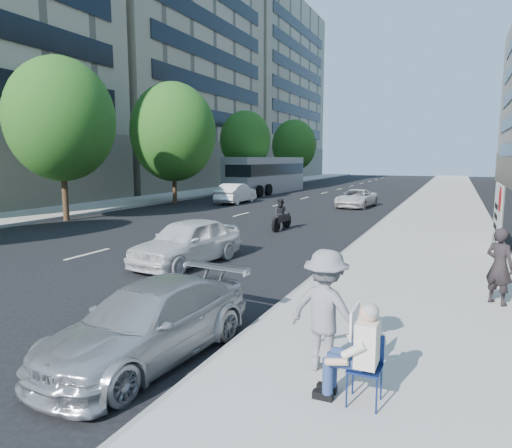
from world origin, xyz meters
The scene contains 19 objects.
ground centered at (0.00, 0.00, 0.00)m, with size 160.00×160.00×0.00m, color black.
near_sidewalk centered at (4.00, 20.00, 0.07)m, with size 5.00×120.00×0.15m, color #ACAAA0.
far_sidewalk centered at (-16.75, 20.00, 0.07)m, with size 4.50×120.00×0.15m, color #ACAAA0.
far_bldg_mid centered at (-30.00, 34.00, 17.00)m, with size 22.00×26.00×34.00m, color tan.
far_bldg_north centered at (-30.00, 62.00, 14.00)m, with size 22.00×28.00×28.00m, color tan.
tree_far_b centered at (-13.70, 8.00, 5.13)m, with size 5.40×5.40×8.24m.
tree_far_c centered at (-13.70, 18.00, 5.02)m, with size 6.00×6.00×8.47m.
tree_far_d centered at (-13.70, 30.00, 4.89)m, with size 4.80×4.80×7.65m.
tree_far_e centered at (-13.70, 44.00, 4.78)m, with size 5.40×5.40×7.89m.
seated_protester centered at (3.73, -4.05, 0.87)m, with size 0.83×1.11×1.31m.
jogger centered at (3.14, -3.37, 1.04)m, with size 1.15×0.66×1.78m, color slate.
pedestrian_woman centered at (5.67, 1.06, 0.97)m, with size 0.60×0.39×1.63m, color black.
protest_banner centered at (6.09, 7.81, 1.40)m, with size 0.08×3.06×2.20m.
parked_sedan centered at (0.35, -3.78, 0.59)m, with size 1.66×4.10×1.19m, color #A2A5A9.
white_sedan_near centered at (-2.65, 2.14, 0.70)m, with size 1.65×4.09×1.39m, color silver.
white_sedan_mid centered at (-9.74, 19.88, 0.71)m, with size 1.50×4.31×1.42m, color white.
white_sedan_far centered at (-1.25, 20.62, 0.59)m, with size 1.95×4.22×1.17m, color silver.
motorcycle centered at (-2.37, 9.51, 0.64)m, with size 0.74×2.05×1.42m.
bus centered at (-11.41, 29.69, 1.64)m, with size 3.37×12.20×3.30m.
Camera 1 is at (4.75, -9.51, 3.20)m, focal length 32.00 mm.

